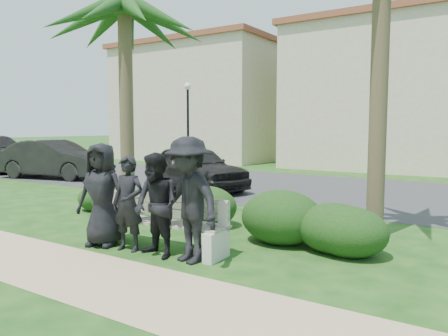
{
  "coord_description": "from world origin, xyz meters",
  "views": [
    {
      "loc": [
        4.69,
        -5.7,
        2.04
      ],
      "look_at": [
        0.34,
        1.0,
        1.3
      ],
      "focal_mm": 35.0,
      "sensor_mm": 36.0,
      "label": 1
    }
  ],
  "objects_px": {
    "man_c": "(157,205)",
    "park_bench": "(158,226)",
    "man_a": "(102,195)",
    "palm_left": "(124,8)",
    "car_a": "(194,168)",
    "car_b": "(55,159)",
    "man_d": "(189,200)",
    "street_lamp": "(188,110)",
    "man_b": "(128,204)"
  },
  "relations": [
    {
      "from": "man_c",
      "to": "park_bench",
      "type": "bearing_deg",
      "value": 141.37
    },
    {
      "from": "man_a",
      "to": "palm_left",
      "type": "xyz_separation_m",
      "value": [
        -1.68,
        2.27,
        3.87
      ]
    },
    {
      "from": "car_a",
      "to": "car_b",
      "type": "relative_size",
      "value": 0.92
    },
    {
      "from": "man_d",
      "to": "car_a",
      "type": "relative_size",
      "value": 0.45
    },
    {
      "from": "man_d",
      "to": "park_bench",
      "type": "bearing_deg",
      "value": 175.9
    },
    {
      "from": "street_lamp",
      "to": "car_b",
      "type": "relative_size",
      "value": 0.92
    },
    {
      "from": "park_bench",
      "to": "man_a",
      "type": "xyz_separation_m",
      "value": [
        -0.97,
        -0.35,
        0.5
      ]
    },
    {
      "from": "man_b",
      "to": "man_d",
      "type": "distance_m",
      "value": 1.23
    },
    {
      "from": "park_bench",
      "to": "man_c",
      "type": "height_order",
      "value": "man_c"
    },
    {
      "from": "park_bench",
      "to": "man_d",
      "type": "height_order",
      "value": "man_d"
    },
    {
      "from": "palm_left",
      "to": "car_b",
      "type": "xyz_separation_m",
      "value": [
        -7.7,
        3.58,
        -4.0
      ]
    },
    {
      "from": "street_lamp",
      "to": "man_b",
      "type": "distance_m",
      "value": 15.34
    },
    {
      "from": "man_c",
      "to": "man_d",
      "type": "distance_m",
      "value": 0.59
    },
    {
      "from": "man_b",
      "to": "man_d",
      "type": "bearing_deg",
      "value": -7.52
    },
    {
      "from": "man_a",
      "to": "man_b",
      "type": "bearing_deg",
      "value": -14.59
    },
    {
      "from": "man_d",
      "to": "car_b",
      "type": "height_order",
      "value": "man_d"
    },
    {
      "from": "man_a",
      "to": "car_a",
      "type": "relative_size",
      "value": 0.42
    },
    {
      "from": "car_a",
      "to": "car_b",
      "type": "xyz_separation_m",
      "value": [
        -6.63,
        -0.47,
        0.04
      ]
    },
    {
      "from": "man_b",
      "to": "man_c",
      "type": "relative_size",
      "value": 0.95
    },
    {
      "from": "park_bench",
      "to": "man_a",
      "type": "distance_m",
      "value": 1.14
    },
    {
      "from": "man_c",
      "to": "man_d",
      "type": "xyz_separation_m",
      "value": [
        0.57,
        0.08,
        0.13
      ]
    },
    {
      "from": "man_c",
      "to": "car_a",
      "type": "xyz_separation_m",
      "value": [
        -4.0,
        6.32,
        -0.1
      ]
    },
    {
      "from": "park_bench",
      "to": "man_b",
      "type": "height_order",
      "value": "man_b"
    },
    {
      "from": "street_lamp",
      "to": "car_b",
      "type": "bearing_deg",
      "value": -102.56
    },
    {
      "from": "car_b",
      "to": "park_bench",
      "type": "bearing_deg",
      "value": -130.93
    },
    {
      "from": "man_b",
      "to": "park_bench",
      "type": "bearing_deg",
      "value": 32.91
    },
    {
      "from": "man_b",
      "to": "car_a",
      "type": "bearing_deg",
      "value": 108.27
    },
    {
      "from": "man_a",
      "to": "park_bench",
      "type": "bearing_deg",
      "value": 3.44
    },
    {
      "from": "street_lamp",
      "to": "car_b",
      "type": "xyz_separation_m",
      "value": [
        -1.51,
        -6.77,
        -2.18
      ]
    },
    {
      "from": "car_b",
      "to": "man_b",
      "type": "bearing_deg",
      "value": -133.2
    },
    {
      "from": "man_a",
      "to": "car_b",
      "type": "relative_size",
      "value": 0.38
    },
    {
      "from": "man_a",
      "to": "car_a",
      "type": "distance_m",
      "value": 6.89
    },
    {
      "from": "man_b",
      "to": "car_b",
      "type": "relative_size",
      "value": 0.34
    },
    {
      "from": "man_b",
      "to": "car_a",
      "type": "distance_m",
      "value": 7.14
    },
    {
      "from": "park_bench",
      "to": "man_c",
      "type": "xyz_separation_m",
      "value": [
        0.29,
        -0.36,
        0.43
      ]
    },
    {
      "from": "palm_left",
      "to": "man_c",
      "type": "bearing_deg",
      "value": -37.83
    },
    {
      "from": "street_lamp",
      "to": "palm_left",
      "type": "distance_m",
      "value": 12.19
    },
    {
      "from": "man_b",
      "to": "car_b",
      "type": "height_order",
      "value": "man_b"
    },
    {
      "from": "street_lamp",
      "to": "car_a",
      "type": "bearing_deg",
      "value": -50.87
    },
    {
      "from": "man_d",
      "to": "car_a",
      "type": "height_order",
      "value": "man_d"
    },
    {
      "from": "man_a",
      "to": "car_a",
      "type": "xyz_separation_m",
      "value": [
        -2.75,
        6.31,
        -0.16
      ]
    },
    {
      "from": "man_c",
      "to": "palm_left",
      "type": "relative_size",
      "value": 0.29
    },
    {
      "from": "park_bench",
      "to": "man_c",
      "type": "bearing_deg",
      "value": -54.47
    },
    {
      "from": "street_lamp",
      "to": "man_a",
      "type": "height_order",
      "value": "street_lamp"
    },
    {
      "from": "street_lamp",
      "to": "man_d",
      "type": "distance_m",
      "value": 15.99
    },
    {
      "from": "man_a",
      "to": "car_b",
      "type": "bearing_deg",
      "value": 131.72
    },
    {
      "from": "street_lamp",
      "to": "park_bench",
      "type": "relative_size",
      "value": 1.7
    },
    {
      "from": "man_c",
      "to": "palm_left",
      "type": "xyz_separation_m",
      "value": [
        -2.94,
        2.28,
        3.93
      ]
    },
    {
      "from": "park_bench",
      "to": "car_a",
      "type": "relative_size",
      "value": 0.59
    },
    {
      "from": "man_d",
      "to": "street_lamp",
      "type": "bearing_deg",
      "value": 141.6
    }
  ]
}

